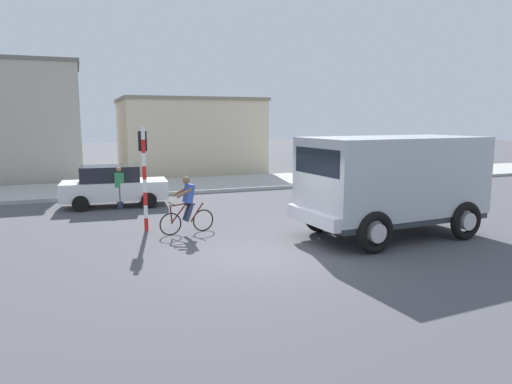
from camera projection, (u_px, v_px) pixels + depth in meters
The scene contains 9 objects.
ground_plane at pixel (265, 254), 11.83m from camera, with size 120.00×120.00×0.00m, color #4C4C51.
sidewalk_far at pixel (172, 186), 23.41m from camera, with size 80.00×5.00×0.16m, color #ADADA8.
truck_foreground at pixel (391, 180), 13.45m from camera, with size 5.59×3.14×2.90m.
cyclist at pixel (187, 205), 13.89m from camera, with size 1.71×0.55×1.72m.
traffic_light_pole at pixel (144, 164), 14.09m from camera, with size 0.24×0.43×3.20m.
car_red_near at pixel (114, 186), 18.29m from camera, with size 4.11×2.10×1.60m.
car_white_mid at pixel (377, 175), 21.87m from camera, with size 4.23×2.38×1.60m.
pedestrian_near_kerb at pixel (119, 187), 17.65m from camera, with size 0.34×0.22×1.62m.
building_mid_block at pixel (188, 135), 30.76m from camera, with size 8.63×7.93×4.71m.
Camera 1 is at (-4.28, -10.62, 3.40)m, focal length 32.63 mm.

